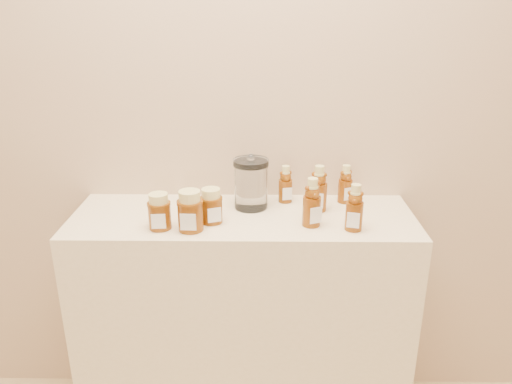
# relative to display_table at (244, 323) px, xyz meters

# --- Properties ---
(wall_back) EXTENTS (3.50, 0.02, 2.70)m
(wall_back) POSITION_rel_display_table_xyz_m (0.00, 0.20, 0.90)
(wall_back) COLOR tan
(wall_back) RESTS_ON ground
(display_table) EXTENTS (1.20, 0.40, 0.90)m
(display_table) POSITION_rel_display_table_xyz_m (0.00, 0.00, 0.00)
(display_table) COLOR beige
(display_table) RESTS_ON ground
(bear_bottle_back_left) EXTENTS (0.07, 0.07, 0.16)m
(bear_bottle_back_left) POSITION_rel_display_table_xyz_m (0.15, 0.13, 0.53)
(bear_bottle_back_left) COLOR #5E2A07
(bear_bottle_back_left) RESTS_ON display_table
(bear_bottle_back_mid) EXTENTS (0.08, 0.08, 0.19)m
(bear_bottle_back_mid) POSITION_rel_display_table_xyz_m (0.27, 0.05, 0.54)
(bear_bottle_back_mid) COLOR #5E2A07
(bear_bottle_back_mid) RESTS_ON display_table
(bear_bottle_back_right) EXTENTS (0.07, 0.07, 0.16)m
(bear_bottle_back_right) POSITION_rel_display_table_xyz_m (0.37, 0.13, 0.53)
(bear_bottle_back_right) COLOR #5E2A07
(bear_bottle_back_right) RESTS_ON display_table
(bear_bottle_front_left) EXTENTS (0.08, 0.08, 0.19)m
(bear_bottle_front_left) POSITION_rel_display_table_xyz_m (0.23, -0.08, 0.54)
(bear_bottle_front_left) COLOR #5E2A07
(bear_bottle_front_left) RESTS_ON display_table
(bear_bottle_front_right) EXTENTS (0.07, 0.07, 0.18)m
(bear_bottle_front_right) POSITION_rel_display_table_xyz_m (0.37, -0.11, 0.54)
(bear_bottle_front_right) COLOR #5E2A07
(bear_bottle_front_right) RESTS_ON display_table
(honey_jar_left) EXTENTS (0.08, 0.08, 0.12)m
(honey_jar_left) POSITION_rel_display_table_xyz_m (-0.27, -0.11, 0.51)
(honey_jar_left) COLOR #5E2A07
(honey_jar_left) RESTS_ON display_table
(honey_jar_back) EXTENTS (0.10, 0.10, 0.12)m
(honey_jar_back) POSITION_rel_display_table_xyz_m (-0.10, -0.06, 0.51)
(honey_jar_back) COLOR #5E2A07
(honey_jar_back) RESTS_ON display_table
(honey_jar_front) EXTENTS (0.09, 0.09, 0.14)m
(honey_jar_front) POSITION_rel_display_table_xyz_m (-0.17, -0.12, 0.52)
(honey_jar_front) COLOR #5E2A07
(honey_jar_front) RESTS_ON display_table
(glass_canister) EXTENTS (0.13, 0.13, 0.20)m
(glass_canister) POSITION_rel_display_table_xyz_m (0.03, 0.08, 0.55)
(glass_canister) COLOR white
(glass_canister) RESTS_ON display_table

